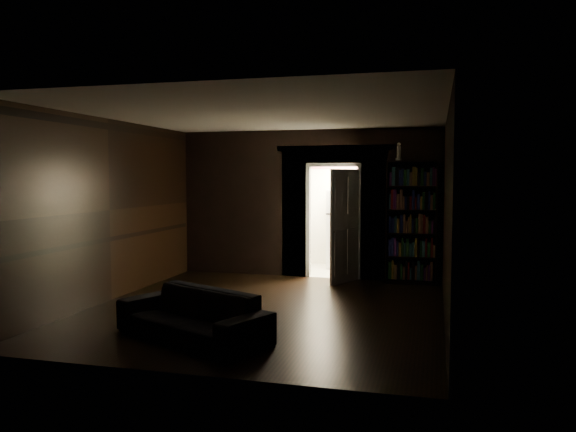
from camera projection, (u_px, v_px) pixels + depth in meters
The scene contains 9 objects.
ground at pixel (265, 309), 8.10m from camera, with size 5.50×5.50×0.00m, color black.
room_walls at pixel (284, 191), 9.02m from camera, with size 5.02×5.61×2.84m.
kitchen_alcove at pixel (343, 211), 11.62m from camera, with size 2.20×1.80×2.60m.
sofa at pixel (192, 307), 6.60m from camera, with size 1.97×0.85×0.76m, color black.
bookshelf at pixel (411, 222), 10.02m from camera, with size 0.90×0.32×2.20m, color black.
refrigerator at pixel (346, 229), 11.79m from camera, with size 0.74×0.68×1.65m, color white.
door at pixel (345, 226), 10.09m from camera, with size 0.85×0.05×2.05m, color silver.
figurine at pixel (399, 152), 9.97m from camera, with size 0.11×0.11×0.32m, color white.
bottles at pixel (344, 183), 11.61m from camera, with size 0.67×0.08×0.27m, color black.
Camera 1 is at (2.36, -7.64, 1.91)m, focal length 35.00 mm.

